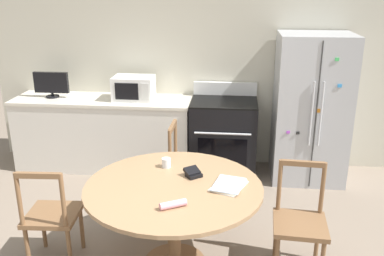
% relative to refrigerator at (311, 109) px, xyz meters
% --- Properties ---
extents(back_wall, '(5.20, 0.10, 2.60)m').
position_rel_refrigerator_xyz_m(back_wall, '(-1.39, 0.42, 0.44)').
color(back_wall, beige).
rests_on(back_wall, ground_plane).
extents(kitchen_counter, '(2.20, 0.64, 0.90)m').
position_rel_refrigerator_xyz_m(kitchen_counter, '(-2.51, 0.06, -0.41)').
color(kitchen_counter, silver).
rests_on(kitchen_counter, ground_plane).
extents(refrigerator, '(0.83, 0.72, 1.72)m').
position_rel_refrigerator_xyz_m(refrigerator, '(0.00, 0.00, 0.00)').
color(refrigerator, '#B2B5BA').
rests_on(refrigerator, ground_plane).
extents(oven_range, '(0.79, 0.68, 1.08)m').
position_rel_refrigerator_xyz_m(oven_range, '(-1.01, 0.03, -0.39)').
color(oven_range, black).
rests_on(oven_range, ground_plane).
extents(microwave, '(0.48, 0.35, 0.28)m').
position_rel_refrigerator_xyz_m(microwave, '(-2.11, 0.06, 0.18)').
color(microwave, white).
rests_on(microwave, kitchen_counter).
extents(countertop_tv, '(0.43, 0.16, 0.32)m').
position_rel_refrigerator_xyz_m(countertop_tv, '(-3.14, 0.05, 0.21)').
color(countertop_tv, black).
rests_on(countertop_tv, kitchen_counter).
extents(dining_table, '(1.42, 1.42, 0.73)m').
position_rel_refrigerator_xyz_m(dining_table, '(-1.35, -1.87, -0.24)').
color(dining_table, '#997551').
rests_on(dining_table, ground_plane).
extents(dining_chair_far, '(0.43, 0.43, 0.90)m').
position_rel_refrigerator_xyz_m(dining_chair_far, '(-1.34, -0.86, -0.43)').
color(dining_chair_far, brown).
rests_on(dining_chair_far, ground_plane).
extents(dining_chair_left, '(0.44, 0.44, 0.90)m').
position_rel_refrigerator_xyz_m(dining_chair_left, '(-2.36, -1.93, -0.43)').
color(dining_chair_left, brown).
rests_on(dining_chair_left, ground_plane).
extents(dining_chair_right, '(0.45, 0.45, 0.90)m').
position_rel_refrigerator_xyz_m(dining_chair_right, '(-0.33, -1.82, -0.43)').
color(dining_chair_right, brown).
rests_on(dining_chair_right, ground_plane).
extents(candle_glass, '(0.08, 0.08, 0.08)m').
position_rel_refrigerator_xyz_m(candle_glass, '(-1.46, -1.52, -0.09)').
color(candle_glass, silver).
rests_on(candle_glass, dining_table).
extents(folded_napkin, '(0.20, 0.14, 0.05)m').
position_rel_refrigerator_xyz_m(folded_napkin, '(-1.30, -2.21, -0.10)').
color(folded_napkin, pink).
rests_on(folded_napkin, dining_table).
extents(wallet, '(0.17, 0.17, 0.07)m').
position_rel_refrigerator_xyz_m(wallet, '(-1.21, -1.68, -0.10)').
color(wallet, black).
rests_on(wallet, dining_table).
extents(mail_stack, '(0.32, 0.36, 0.02)m').
position_rel_refrigerator_xyz_m(mail_stack, '(-0.91, -1.84, -0.12)').
color(mail_stack, white).
rests_on(mail_stack, dining_table).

